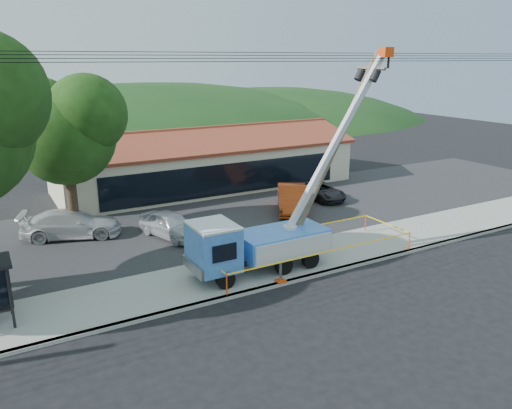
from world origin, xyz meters
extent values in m
plane|color=black|center=(0.00, 0.00, 0.00)|extent=(120.00, 120.00, 0.00)
cube|color=#9A9990|center=(0.00, 2.10, 0.07)|extent=(60.00, 0.25, 0.15)
cube|color=#9A9990|center=(0.00, 4.00, 0.07)|extent=(60.00, 4.00, 0.15)
cube|color=#28282B|center=(0.00, 12.00, 0.05)|extent=(60.00, 12.00, 0.10)
cube|color=beige|center=(4.00, 20.00, 1.70)|extent=(22.00, 8.00, 3.40)
cube|color=black|center=(4.00, 15.98, 1.43)|extent=(18.04, 0.08, 2.21)
cube|color=brown|center=(4.00, 18.00, 3.90)|extent=(22.50, 4.53, 1.52)
cube|color=brown|center=(4.00, 22.00, 3.90)|extent=(22.50, 4.53, 1.52)
cube|color=brown|center=(4.00, 20.00, 4.55)|extent=(22.50, 0.30, 0.25)
cylinder|color=#332316|center=(-7.00, 13.00, 2.09)|extent=(0.56, 0.56, 4.18)
sphere|color=#18360E|center=(-7.00, 13.00, 5.70)|extent=(5.25, 5.25, 5.25)
sphere|color=#18360E|center=(-8.05, 13.70, 6.65)|extent=(4.20, 4.20, 4.20)
sphere|color=#18360E|center=(-5.95, 12.30, 6.84)|extent=(4.20, 4.20, 4.20)
ellipsoid|color=#163A15|center=(10.00, 55.00, 0.00)|extent=(89.60, 64.00, 32.00)
ellipsoid|color=#163A15|center=(30.00, 55.00, 0.00)|extent=(72.80, 52.00, 26.00)
cylinder|color=black|center=(0.00, 3.10, 9.51)|extent=(60.00, 0.02, 0.02)
cylinder|color=black|center=(0.00, 3.60, 9.63)|extent=(60.00, 0.02, 0.02)
cylinder|color=black|center=(0.00, 4.10, 9.75)|extent=(60.00, 0.02, 0.02)
cylinder|color=black|center=(0.00, 4.50, 9.87)|extent=(60.00, 0.02, 0.02)
cylinder|color=black|center=(-2.69, 2.78, 0.56)|extent=(0.83, 0.28, 0.83)
cylinder|color=black|center=(-2.69, 4.72, 0.56)|extent=(0.83, 0.28, 0.83)
cylinder|color=black|center=(0.27, 2.78, 0.56)|extent=(0.83, 0.28, 0.83)
cylinder|color=black|center=(0.27, 4.72, 0.56)|extent=(0.83, 0.28, 0.83)
cylinder|color=black|center=(1.75, 2.78, 0.56)|extent=(0.83, 0.28, 0.83)
cylinder|color=black|center=(1.75, 4.72, 0.56)|extent=(0.83, 0.28, 0.83)
cube|color=black|center=(-0.28, 3.75, 0.79)|extent=(6.11, 0.93, 0.23)
cube|color=blue|center=(-2.78, 3.75, 1.71)|extent=(1.85, 2.22, 1.94)
cube|color=silver|center=(-2.78, 3.75, 2.73)|extent=(1.85, 2.22, 0.11)
cube|color=black|center=(-3.66, 3.75, 1.85)|extent=(0.07, 1.67, 0.83)
cube|color=gray|center=(-3.75, 3.75, 0.97)|extent=(0.14, 2.13, 0.46)
cube|color=blue|center=(0.74, 3.75, 1.34)|extent=(4.26, 2.22, 1.11)
cylinder|color=silver|center=(1.20, 3.75, 1.76)|extent=(0.65, 0.65, 0.56)
cube|color=silver|center=(3.77, 3.75, 5.95)|extent=(5.36, 0.26, 8.06)
cube|color=gray|center=(4.05, 3.75, 6.18)|extent=(3.23, 0.17, 4.84)
cube|color=#F4450D|center=(6.34, 3.57, 9.91)|extent=(0.56, 0.46, 0.46)
cube|color=#F4450D|center=(-0.28, 2.18, 0.18)|extent=(0.42, 0.42, 0.07)
cube|color=#F4450D|center=(2.12, 5.32, 0.18)|extent=(0.42, 0.42, 0.07)
cylinder|color=brown|center=(3.69, 4.08, 5.03)|extent=(5.61, 0.34, 9.93)
cube|color=brown|center=(5.93, 4.08, 9.16)|extent=(0.17, 1.93, 0.17)
cylinder|color=black|center=(5.72, 4.62, 8.83)|extent=(0.60, 0.39, 0.66)
cylinder|color=black|center=(5.72, 3.54, 8.83)|extent=(0.60, 0.39, 0.66)
cylinder|color=black|center=(-10.86, 3.63, 1.34)|extent=(0.10, 0.10, 2.39)
cylinder|color=black|center=(-10.86, 4.82, 1.34)|extent=(0.10, 0.10, 2.39)
cylinder|color=#F4450D|center=(-2.93, 2.16, 0.64)|extent=(0.06, 0.06, 0.98)
cylinder|color=#F4450D|center=(7.50, 2.16, 0.64)|extent=(0.06, 0.06, 0.98)
cylinder|color=#F4450D|center=(7.50, 5.48, 0.64)|extent=(0.06, 0.06, 0.98)
cylinder|color=#F4450D|center=(-2.93, 5.48, 0.64)|extent=(0.06, 0.06, 0.98)
cube|color=#DCB70B|center=(2.28, 2.16, 1.08)|extent=(10.43, 0.01, 0.06)
cube|color=#DCB70B|center=(7.50, 3.82, 1.08)|extent=(0.01, 3.32, 0.06)
cube|color=#DCB70B|center=(2.28, 5.48, 1.08)|extent=(10.43, 0.01, 0.06)
cube|color=#DCB70B|center=(-2.93, 3.82, 1.08)|extent=(0.01, 3.32, 0.06)
imported|color=silver|center=(-2.45, 10.18, 0.00)|extent=(2.88, 4.50, 1.43)
imported|color=#A83910|center=(6.08, 10.93, 0.00)|extent=(4.07, 5.24, 1.66)
imported|color=silver|center=(-7.23, 12.83, 0.00)|extent=(5.69, 3.69, 1.53)
imported|color=black|center=(9.45, 12.37, 0.00)|extent=(1.97, 4.21, 1.16)
camera|label=1|loc=(-11.15, -14.87, 9.65)|focal=35.00mm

